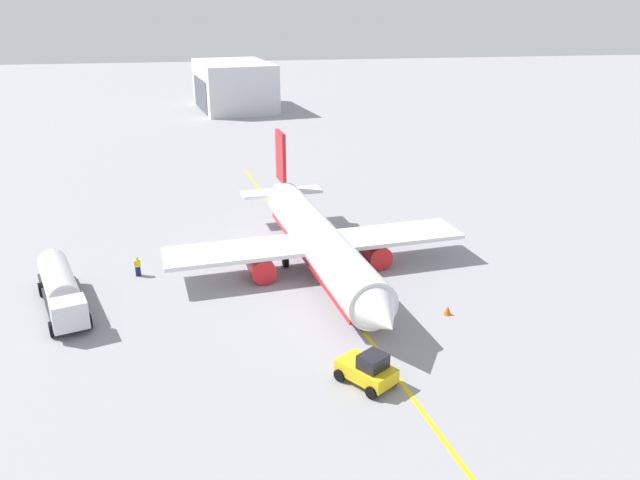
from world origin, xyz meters
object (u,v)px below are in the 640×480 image
(airplane, at_px, (318,242))
(fuel_tanker, at_px, (61,288))
(safety_cone_nose, at_px, (448,311))
(pushback_tug, at_px, (368,369))
(refueling_worker, at_px, (138,267))

(airplane, bearing_deg, fuel_tanker, -79.39)
(fuel_tanker, xyz_separation_m, safety_cone_nose, (6.05, 28.73, -1.40))
(safety_cone_nose, bearing_deg, pushback_tug, -46.23)
(pushback_tug, bearing_deg, safety_cone_nose, 133.77)
(pushback_tug, relative_size, safety_cone_nose, 6.10)
(fuel_tanker, bearing_deg, safety_cone_nose, 78.10)
(fuel_tanker, height_order, safety_cone_nose, fuel_tanker)
(airplane, distance_m, fuel_tanker, 20.93)
(fuel_tanker, xyz_separation_m, refueling_worker, (-5.33, 5.10, -0.91))
(pushback_tug, height_order, safety_cone_nose, pushback_tug)
(fuel_tanker, distance_m, pushback_tug, 24.82)
(airplane, height_order, fuel_tanker, airplane)
(airplane, height_order, pushback_tug, airplane)
(airplane, height_order, refueling_worker, airplane)
(safety_cone_nose, bearing_deg, fuel_tanker, -101.90)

